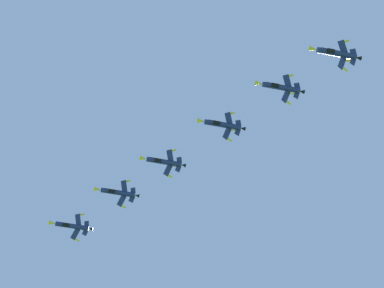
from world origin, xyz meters
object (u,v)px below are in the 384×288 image
fighter_jet_lead (71,226)px  fighter_jet_right_outer (280,87)px  fighter_jet_left_wing (117,192)px  fighter_jet_right_wing (163,162)px  fighter_jet_trail_slot (336,53)px  fighter_jet_left_outer (222,125)px

fighter_jet_lead → fighter_jet_right_outer: size_ratio=1.00×
fighter_jet_lead → fighter_jet_left_wing: fighter_jet_left_wing is taller
fighter_jet_right_wing → fighter_jet_trail_slot: fighter_jet_right_wing is taller
fighter_jet_right_wing → fighter_jet_left_outer: (15.43, -19.24, -0.81)m
fighter_jet_left_wing → fighter_jet_right_wing: bearing=-138.0°
fighter_jet_right_outer → fighter_jet_trail_slot: size_ratio=1.00×
fighter_jet_right_wing → fighter_jet_left_outer: fighter_jet_right_wing is taller
fighter_jet_left_outer → fighter_jet_right_wing: bearing=40.4°
fighter_jet_right_outer → fighter_jet_right_wing: bearing=42.0°
fighter_jet_lead → fighter_jet_left_outer: 68.66m
fighter_jet_lead → fighter_jet_right_wing: size_ratio=1.00×
fighter_jet_right_wing → fighter_jet_trail_slot: size_ratio=1.00×
fighter_jet_right_wing → fighter_jet_right_outer: (30.09, -35.44, 1.10)m
fighter_jet_left_outer → fighter_jet_trail_slot: fighter_jet_left_outer is taller
fighter_jet_trail_slot → fighter_jet_right_wing: bearing=40.7°
fighter_jet_right_outer → fighter_jet_left_wing: bearing=42.0°
fighter_jet_left_outer → fighter_jet_trail_slot: bearing=-139.1°
fighter_jet_right_wing → fighter_jet_trail_slot: (41.48, -51.05, -1.83)m
fighter_jet_lead → fighter_jet_right_outer: (57.43, -69.90, 3.18)m
fighter_jet_left_outer → fighter_jet_lead: bearing=40.2°
fighter_jet_left_outer → fighter_jet_right_outer: bearing=-136.2°
fighter_jet_right_wing → fighter_jet_right_outer: fighter_jet_right_outer is taller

